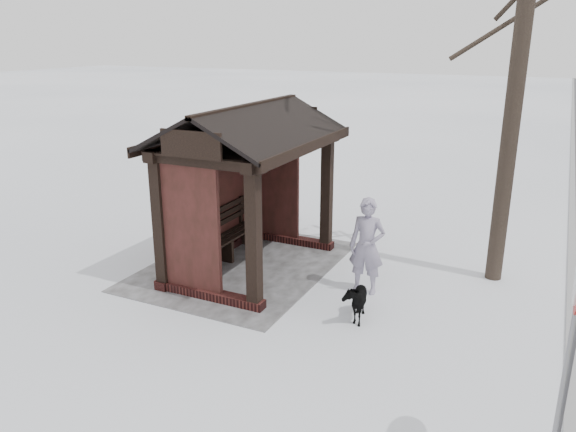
# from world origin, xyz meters

# --- Properties ---
(ground) EXTENTS (120.00, 120.00, 0.00)m
(ground) POSITION_xyz_m (0.00, 0.00, 0.00)
(ground) COLOR white
(ground) RESTS_ON ground
(kerb) EXTENTS (120.00, 0.15, 0.06)m
(kerb) POSITION_xyz_m (0.00, 5.50, 0.01)
(kerb) COLOR gray
(kerb) RESTS_ON ground
(trampled_patch) EXTENTS (4.20, 3.20, 0.02)m
(trampled_patch) POSITION_xyz_m (0.00, -0.20, 0.01)
(trampled_patch) COLOR gray
(trampled_patch) RESTS_ON ground
(bus_shelter) EXTENTS (3.60, 2.40, 3.09)m
(bus_shelter) POSITION_xyz_m (0.00, -0.16, 2.17)
(bus_shelter) COLOR black
(bus_shelter) RESTS_ON ground
(pedestrian) EXTENTS (0.43, 0.63, 1.67)m
(pedestrian) POSITION_xyz_m (0.08, 2.28, 0.83)
(pedestrian) COLOR #988FA7
(pedestrian) RESTS_ON ground
(dog) EXTENTS (0.84, 0.53, 0.65)m
(dog) POSITION_xyz_m (1.09, 2.44, 0.33)
(dog) COLOR black
(dog) RESTS_ON ground
(road_sign) EXTENTS (0.64, 0.09, 2.52)m
(road_sign) POSITION_xyz_m (3.48, 5.28, 1.80)
(road_sign) COLOR gray
(road_sign) RESTS_ON ground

